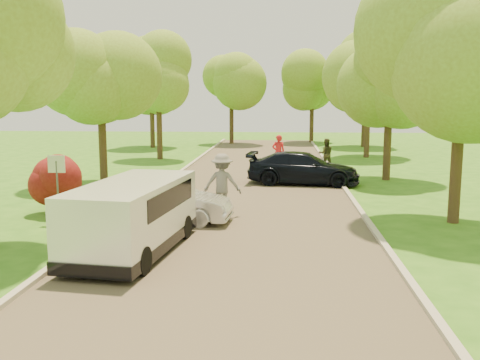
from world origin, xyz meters
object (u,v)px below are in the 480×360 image
(street_sign, at_px, (57,175))
(skateboarder, at_px, (222,183))
(dark_sedan, at_px, (303,168))
(longboard, at_px, (222,212))
(silver_sedan, at_px, (169,202))
(person_olive, at_px, (326,154))
(person_striped, at_px, (278,152))
(minivan, at_px, (134,216))

(street_sign, relative_size, skateboarder, 1.10)
(dark_sedan, bearing_deg, longboard, 162.29)
(silver_sedan, height_order, person_olive, person_olive)
(silver_sedan, xyz_separation_m, skateboarder, (1.60, 1.10, 0.47))
(skateboarder, xyz_separation_m, person_striped, (1.84, 11.86, -0.15))
(longboard, bearing_deg, skateboarder, -80.27)
(dark_sedan, height_order, person_olive, person_olive)
(dark_sedan, xyz_separation_m, person_striped, (-1.17, 4.92, 0.22))
(longboard, xyz_separation_m, skateboarder, (-0.00, 0.00, 1.01))
(longboard, bearing_deg, silver_sedan, 37.23)
(silver_sedan, distance_m, person_olive, 14.94)
(skateboarder, bearing_deg, dark_sedan, -110.83)
(minivan, bearing_deg, person_olive, 76.66)
(person_striped, relative_size, person_olive, 1.14)
(minivan, height_order, person_olive, minivan)
(silver_sedan, bearing_deg, skateboarder, -51.26)
(silver_sedan, bearing_deg, person_olive, -19.99)
(street_sign, height_order, minivan, street_sign)
(street_sign, relative_size, person_olive, 1.28)
(person_olive, bearing_deg, person_striped, 10.38)
(dark_sedan, relative_size, person_striped, 2.65)
(silver_sedan, relative_size, longboard, 3.87)
(minivan, bearing_deg, person_striped, 84.42)
(person_striped, bearing_deg, silver_sedan, 68.18)
(street_sign, bearing_deg, dark_sedan, 45.95)
(silver_sedan, height_order, person_striped, person_striped)
(minivan, relative_size, dark_sedan, 1.00)
(silver_sedan, bearing_deg, street_sign, 99.61)
(dark_sedan, distance_m, longboard, 7.58)
(silver_sedan, height_order, dark_sedan, dark_sedan)
(skateboarder, bearing_deg, minivan, 70.93)
(dark_sedan, relative_size, person_olive, 3.02)
(silver_sedan, relative_size, person_striped, 2.06)
(dark_sedan, height_order, skateboarder, skateboarder)
(skateboarder, bearing_deg, person_olive, -107.15)
(longboard, xyz_separation_m, person_olive, (4.50, 12.53, 0.74))
(person_olive, bearing_deg, street_sign, 51.62)
(skateboarder, bearing_deg, silver_sedan, 37.23)
(minivan, bearing_deg, street_sign, 144.01)
(minivan, relative_size, longboard, 5.01)
(silver_sedan, height_order, skateboarder, skateboarder)
(dark_sedan, bearing_deg, skateboarder, 162.29)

